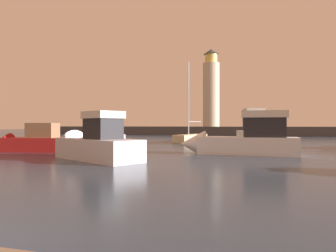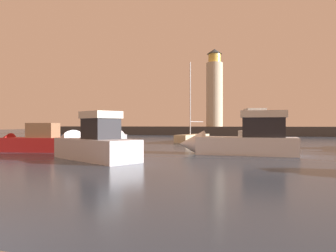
% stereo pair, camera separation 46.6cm
% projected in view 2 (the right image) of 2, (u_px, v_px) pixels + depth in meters
% --- Properties ---
extents(ground_plane, '(220.00, 220.00, 0.00)m').
position_uv_depth(ground_plane, '(204.00, 144.00, 32.55)').
color(ground_plane, '#2D3D51').
extents(breakwater, '(80.94, 5.85, 1.74)m').
position_uv_depth(breakwater, '(230.00, 131.00, 61.00)').
color(breakwater, '#423F3D').
rests_on(breakwater, ground_plane).
extents(lighthouse, '(3.31, 3.31, 15.66)m').
position_uv_depth(lighthouse, '(214.00, 90.00, 61.84)').
color(lighthouse, beige).
rests_on(lighthouse, breakwater).
extents(motorboat_1, '(4.17, 8.76, 4.04)m').
position_uv_depth(motorboat_1, '(258.00, 134.00, 29.97)').
color(motorboat_1, white).
rests_on(motorboat_1, ground_plane).
extents(motorboat_2, '(6.09, 7.07, 2.76)m').
position_uv_depth(motorboat_2, '(114.00, 137.00, 34.86)').
color(motorboat_2, silver).
rests_on(motorboat_2, ground_plane).
extents(motorboat_3, '(8.12, 2.14, 3.31)m').
position_uv_depth(motorboat_3, '(238.00, 140.00, 21.22)').
color(motorboat_3, white).
rests_on(motorboat_3, ground_plane).
extents(motorboat_5, '(7.81, 5.62, 3.18)m').
position_uv_depth(motorboat_5, '(87.00, 144.00, 18.72)').
color(motorboat_5, silver).
rests_on(motorboat_5, ground_plane).
extents(motorboat_6, '(6.79, 2.61, 2.43)m').
position_uv_depth(motorboat_6, '(31.00, 142.00, 23.49)').
color(motorboat_6, '#B21E1E').
rests_on(motorboat_6, ground_plane).
extents(sailboat_moored, '(3.13, 7.10, 9.69)m').
position_uv_depth(sailboat_moored, '(193.00, 137.00, 37.88)').
color(sailboat_moored, beige).
rests_on(sailboat_moored, ground_plane).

